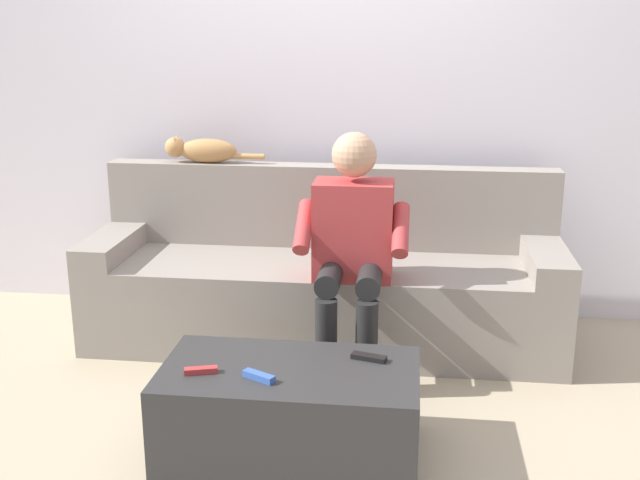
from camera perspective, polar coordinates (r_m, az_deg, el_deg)
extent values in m
plane|color=tan|center=(3.46, -1.12, -11.90)|extent=(8.00, 8.00, 0.00)
cube|color=silver|center=(4.29, 1.12, 10.50)|extent=(5.26, 0.06, 2.42)
cube|color=gray|center=(3.91, 0.10, -4.96)|extent=(2.00, 0.57, 0.44)
cube|color=gray|center=(4.18, 0.69, -0.41)|extent=(2.40, 0.15, 0.88)
cube|color=gray|center=(3.92, 16.31, -4.69)|extent=(0.20, 0.57, 0.56)
cube|color=gray|center=(4.16, -15.13, -3.41)|extent=(0.20, 0.57, 0.56)
cube|color=#2D2D2D|center=(3.02, -2.24, -12.50)|extent=(0.98, 0.53, 0.35)
cube|color=#B23838|center=(3.60, 2.49, 0.74)|extent=(0.37, 0.23, 0.46)
sphere|color=tan|center=(3.52, 2.56, 6.34)|extent=(0.21, 0.21, 0.21)
cylinder|color=black|center=(3.49, 3.71, -2.81)|extent=(0.11, 0.33, 0.11)
cylinder|color=black|center=(3.50, 0.77, -2.71)|extent=(0.11, 0.33, 0.11)
cylinder|color=black|center=(3.43, 3.46, -8.06)|extent=(0.10, 0.10, 0.44)
cylinder|color=black|center=(3.45, 0.45, -7.93)|extent=(0.10, 0.10, 0.44)
cylinder|color=#B23838|center=(3.50, 6.00, 0.76)|extent=(0.08, 0.27, 0.22)
cylinder|color=#B23838|center=(3.54, -1.19, 0.99)|extent=(0.08, 0.27, 0.22)
ellipsoid|color=#B7844C|center=(4.19, -8.30, 6.56)|extent=(0.32, 0.11, 0.13)
sphere|color=#B7844C|center=(4.24, -10.68, 6.79)|extent=(0.11, 0.11, 0.11)
cone|color=#B7844C|center=(4.26, -10.53, 7.43)|extent=(0.04, 0.04, 0.03)
cone|color=#B7844C|center=(4.20, -10.75, 7.32)|extent=(0.04, 0.04, 0.03)
cylinder|color=#B7844C|center=(4.14, -5.36, 6.19)|extent=(0.18, 0.03, 0.03)
cube|color=#B73333|center=(2.93, -8.82, -9.53)|extent=(0.13, 0.07, 0.02)
cube|color=black|center=(3.01, 3.64, -8.67)|extent=(0.14, 0.08, 0.02)
cube|color=#3860B7|center=(2.86, -4.56, -10.04)|extent=(0.13, 0.09, 0.03)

